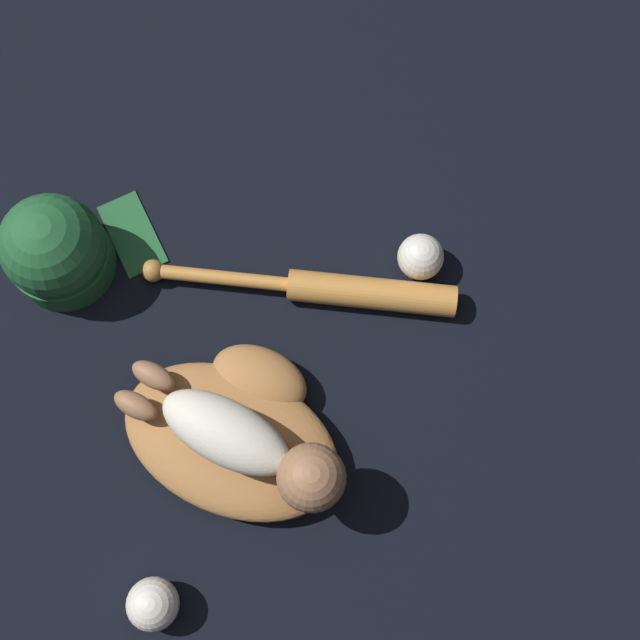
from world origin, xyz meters
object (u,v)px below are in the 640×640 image
object	(u,v)px
baseball_spare	(153,604)
baseball_cap	(56,249)
baseball	(421,257)
baseball_bat	(339,290)
baseball_glove	(236,430)
baby_figure	(250,445)

from	to	relation	value
baseball_spare	baseball_cap	size ratio (longest dim) A/B	0.31
baseball	baseball_bat	bearing A→B (deg)	-132.42
baseball_glove	baby_figure	world-z (taller)	baby_figure
baby_figure	baseball_spare	distance (m)	0.27
baseball_glove	baseball_cap	distance (m)	0.40
baseball	baby_figure	bearing A→B (deg)	-103.56
baseball_spare	baby_figure	bearing A→B (deg)	83.15
baby_figure	baseball	distance (m)	0.42
baseball_glove	baby_figure	distance (m)	0.09
baby_figure	baseball_bat	size ratio (longest dim) A/B	0.75
baseball	baseball_cap	xyz separation A→B (m)	(-0.52, -0.25, 0.03)
baby_figure	baseball_spare	world-z (taller)	baby_figure
baby_figure	baseball_bat	world-z (taller)	baby_figure
baby_figure	baseball_bat	bearing A→B (deg)	89.94
baseball_bat	baseball	size ratio (longest dim) A/B	6.46
baseball_bat	baseball_cap	size ratio (longest dim) A/B	1.97
baseball_glove	baseball	size ratio (longest dim) A/B	4.68
baseball	baseball_spare	distance (m)	0.67
baseball_bat	baseball_cap	bearing A→B (deg)	-160.71
baseball_glove	baby_figure	xyz separation A→B (m)	(0.04, -0.02, 0.08)
baby_figure	baseball_glove	bearing A→B (deg)	155.56
baseball_bat	baseball_spare	distance (m)	0.55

